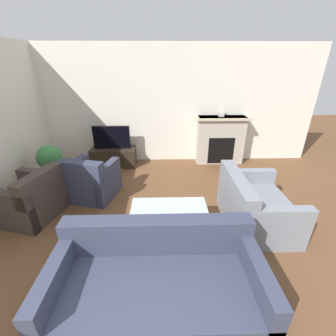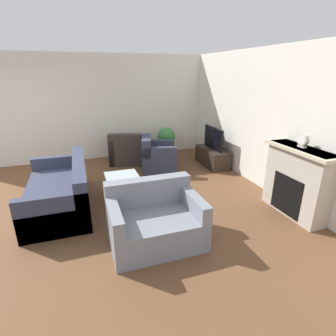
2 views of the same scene
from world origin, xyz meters
name	(u,v)px [view 2 (image 2 of 2)]	position (x,y,z in m)	size (l,w,h in m)	color
ground_plane	(5,209)	(0.00, 0.00, 0.00)	(20.00, 20.00, 0.00)	brown
wall_back	(250,117)	(0.00, 4.83, 1.35)	(7.92, 0.06, 2.70)	silver
wall_left	(117,107)	(-2.49, 2.40, 1.35)	(0.06, 7.80, 2.70)	silver
fireplace	(297,180)	(1.71, 4.63, 0.60)	(1.24, 0.41, 1.14)	#B2A899
tv_stand	(212,157)	(-0.88, 4.49, 0.22)	(1.04, 0.47, 0.44)	#2D2319
tv	(213,138)	(-0.88, 4.49, 0.71)	(0.85, 0.06, 0.54)	black
couch_sectional	(61,192)	(0.24, 0.96, 0.28)	(2.01, 0.99, 0.82)	#33384C
couch_loveseat	(155,222)	(1.69, 2.22, 0.29)	(0.92, 1.24, 0.82)	gray
armchair_by_window	(127,151)	(-1.82, 2.48, 0.30)	(1.02, 1.02, 0.82)	#3D332D
armchair_accent	(157,158)	(-1.01, 3.07, 0.30)	(0.96, 0.96, 0.82)	#33384C
coffee_table	(124,182)	(0.39, 2.03, 0.38)	(1.09, 0.61, 0.42)	#333338
potted_plant	(166,138)	(-1.96, 3.63, 0.53)	(0.48, 0.48, 0.82)	#AD704C
mantel_clock	(303,140)	(1.68, 4.63, 1.25)	(0.18, 0.07, 0.21)	beige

